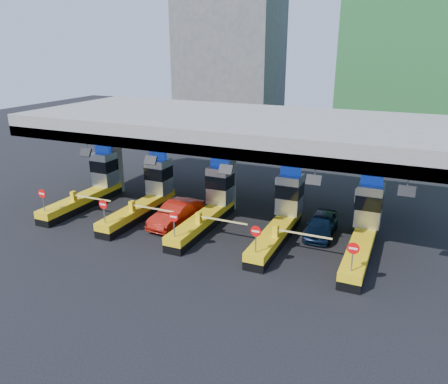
% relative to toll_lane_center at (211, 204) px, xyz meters
% --- Properties ---
extents(ground, '(120.00, 120.00, 0.00)m').
position_rel_toll_lane_center_xyz_m(ground, '(-0.00, -0.28, -1.40)').
color(ground, black).
rests_on(ground, ground).
extents(toll_canopy, '(28.00, 12.09, 7.00)m').
position_rel_toll_lane_center_xyz_m(toll_canopy, '(-0.00, 2.59, 4.74)').
color(toll_canopy, slate).
rests_on(toll_canopy, ground).
extents(toll_lane_far_left, '(4.43, 8.00, 4.16)m').
position_rel_toll_lane_center_xyz_m(toll_lane_far_left, '(-10.00, 0.00, 0.00)').
color(toll_lane_far_left, black).
rests_on(toll_lane_far_left, ground).
extents(toll_lane_left, '(4.43, 8.00, 4.16)m').
position_rel_toll_lane_center_xyz_m(toll_lane_left, '(-5.00, 0.00, 0.00)').
color(toll_lane_left, black).
rests_on(toll_lane_left, ground).
extents(toll_lane_center, '(4.43, 8.00, 4.16)m').
position_rel_toll_lane_center_xyz_m(toll_lane_center, '(0.00, 0.00, 0.00)').
color(toll_lane_center, black).
rests_on(toll_lane_center, ground).
extents(toll_lane_right, '(4.43, 8.00, 4.16)m').
position_rel_toll_lane_center_xyz_m(toll_lane_right, '(5.00, 0.00, 0.00)').
color(toll_lane_right, black).
rests_on(toll_lane_right, ground).
extents(toll_lane_far_right, '(4.43, 8.00, 4.16)m').
position_rel_toll_lane_center_xyz_m(toll_lane_far_right, '(10.00, 0.00, 0.00)').
color(toll_lane_far_right, black).
rests_on(toll_lane_far_right, ground).
extents(bg_building_scaffold, '(18.00, 12.00, 28.00)m').
position_rel_toll_lane_center_xyz_m(bg_building_scaffold, '(12.00, 31.72, 12.60)').
color(bg_building_scaffold, '#1E5926').
rests_on(bg_building_scaffold, ground).
extents(bg_building_concrete, '(14.00, 10.00, 18.00)m').
position_rel_toll_lane_center_xyz_m(bg_building_concrete, '(-14.00, 35.72, 7.60)').
color(bg_building_concrete, '#4C4C49').
rests_on(bg_building_concrete, ground).
extents(van, '(1.80, 4.29, 1.45)m').
position_rel_toll_lane_center_xyz_m(van, '(7.29, 1.04, -0.67)').
color(van, black).
rests_on(van, ground).
extents(red_car, '(2.04, 4.88, 1.57)m').
position_rel_toll_lane_center_xyz_m(red_car, '(-2.00, -1.21, -0.61)').
color(red_car, maroon).
rests_on(red_car, ground).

